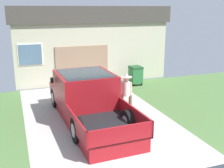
{
  "coord_description": "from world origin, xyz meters",
  "views": [
    {
      "loc": [
        -2.77,
        -5.27,
        4.02
      ],
      "look_at": [
        0.6,
        4.17,
        1.3
      ],
      "focal_mm": 44.93,
      "sensor_mm": 36.0,
      "label": 1
    }
  ],
  "objects_px": {
    "house_with_garage": "(81,39)",
    "handbag": "(129,113)",
    "wheeled_trash_bin": "(136,75)",
    "person_with_hat": "(126,91)",
    "pickup_truck": "(87,98)"
  },
  "relations": [
    {
      "from": "house_with_garage",
      "to": "handbag",
      "type": "bearing_deg",
      "value": -91.17
    },
    {
      "from": "handbag",
      "to": "wheeled_trash_bin",
      "type": "height_order",
      "value": "wheeled_trash_bin"
    },
    {
      "from": "person_with_hat",
      "to": "wheeled_trash_bin",
      "type": "height_order",
      "value": "person_with_hat"
    },
    {
      "from": "pickup_truck",
      "to": "wheeled_trash_bin",
      "type": "bearing_deg",
      "value": 43.15
    },
    {
      "from": "pickup_truck",
      "to": "handbag",
      "type": "bearing_deg",
      "value": -16.52
    },
    {
      "from": "pickup_truck",
      "to": "house_with_garage",
      "type": "xyz_separation_m",
      "value": [
        1.74,
        8.04,
        1.33
      ]
    },
    {
      "from": "person_with_hat",
      "to": "handbag",
      "type": "relative_size",
      "value": 3.76
    },
    {
      "from": "pickup_truck",
      "to": "house_with_garage",
      "type": "height_order",
      "value": "house_with_garage"
    },
    {
      "from": "person_with_hat",
      "to": "wheeled_trash_bin",
      "type": "distance_m",
      "value": 4.51
    },
    {
      "from": "person_with_hat",
      "to": "wheeled_trash_bin",
      "type": "bearing_deg",
      "value": -99.06
    },
    {
      "from": "pickup_truck",
      "to": "person_with_hat",
      "type": "bearing_deg",
      "value": -10.3
    },
    {
      "from": "pickup_truck",
      "to": "house_with_garage",
      "type": "distance_m",
      "value": 8.33
    },
    {
      "from": "house_with_garage",
      "to": "person_with_hat",
      "type": "bearing_deg",
      "value": -91.67
    },
    {
      "from": "person_with_hat",
      "to": "wheeled_trash_bin",
      "type": "xyz_separation_m",
      "value": [
        2.18,
        3.93,
        -0.41
      ]
    },
    {
      "from": "pickup_truck",
      "to": "wheeled_trash_bin",
      "type": "distance_m",
      "value": 5.23
    }
  ]
}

